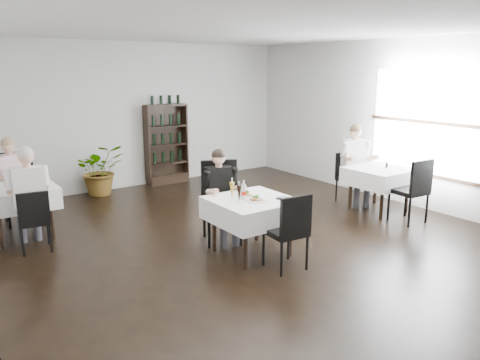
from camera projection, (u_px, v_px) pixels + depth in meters
name	position (u px, v px, depth m)	size (l,w,h in m)	color
room_shell	(270.00, 142.00, 6.19)	(9.00, 9.00, 9.00)	black
window_right	(426.00, 125.00, 8.14)	(0.06, 2.30, 1.85)	white
wine_shelf	(167.00, 145.00, 10.11)	(0.90, 0.28, 1.75)	black
main_table	(252.00, 210.00, 6.23)	(1.03, 1.03, 0.77)	black
left_table	(20.00, 196.00, 6.87)	(0.98, 0.98, 0.77)	black
right_table	(380.00, 177.00, 8.15)	(0.98, 0.98, 0.77)	black
potted_tree	(100.00, 170.00, 9.25)	(0.91, 0.79, 1.01)	#1E571D
main_chair_far	(221.00, 196.00, 6.76)	(0.69, 0.70, 1.16)	black
main_chair_near	(290.00, 227.00, 5.72)	(0.48, 0.48, 0.98)	black
left_chair_far	(19.00, 183.00, 7.57)	(0.54, 0.55, 1.14)	black
left_chair_near	(34.00, 217.00, 6.30)	(0.45, 0.45, 0.87)	black
right_chair_far	(348.00, 174.00, 8.75)	(0.42, 0.43, 0.93)	black
right_chair_near	(414.00, 187.00, 7.49)	(0.51, 0.52, 1.06)	black
diner_main	(221.00, 189.00, 6.63)	(0.54, 0.55, 1.36)	#3C3B42
diner_left_far	(14.00, 175.00, 7.39)	(0.61, 0.65, 1.41)	#3C3B42
diner_left_near	(28.00, 190.00, 6.38)	(0.55, 0.56, 1.45)	#3C3B42
diner_right_far	(356.00, 158.00, 8.54)	(0.64, 0.68, 1.47)	#3C3B42
plate_far	(246.00, 195.00, 6.31)	(0.25, 0.25, 0.07)	white
plate_near	(256.00, 200.00, 6.09)	(0.27, 0.27, 0.07)	white
pilsner_dark	(239.00, 194.00, 6.02)	(0.06, 0.06, 0.27)	black
pilsner_lager	(232.00, 191.00, 6.10)	(0.07, 0.07, 0.30)	gold
coke_bottle	(244.00, 192.00, 6.14)	(0.07, 0.07, 0.26)	silver
napkin_cutlery	(283.00, 198.00, 6.20)	(0.21, 0.18, 0.02)	black
pepper_mill	(387.00, 165.00, 8.13)	(0.04, 0.04, 0.10)	black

